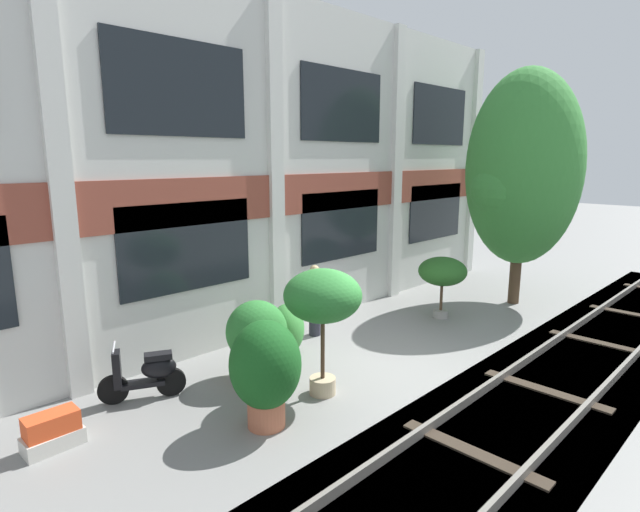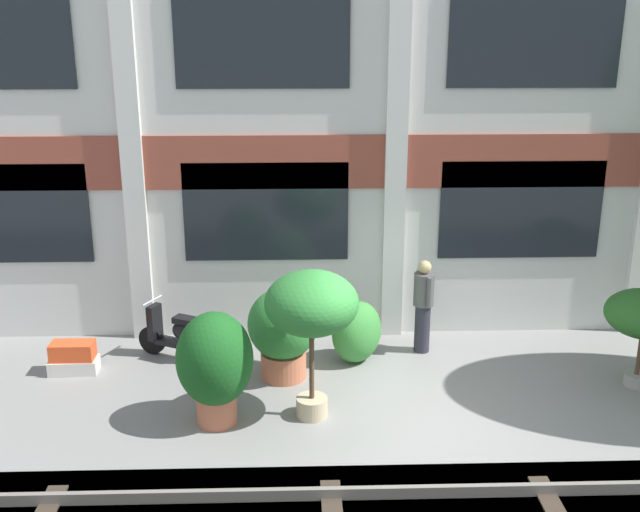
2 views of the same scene
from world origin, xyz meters
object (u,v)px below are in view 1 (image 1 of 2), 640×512
at_px(broadleaf_tree, 523,171).
at_px(potted_plant_low_pan, 323,299).
at_px(potted_plant_fluted_column, 257,337).
at_px(potted_plant_square_trough, 52,432).
at_px(scooter_near_curb, 146,374).
at_px(potted_plant_terracotta_small, 442,272).
at_px(potted_plant_glazed_jar, 265,368).
at_px(topiary_hedge, 287,329).
at_px(resident_by_doorway, 315,298).

height_order(broadleaf_tree, potted_plant_low_pan, broadleaf_tree).
relative_size(potted_plant_fluted_column, potted_plant_square_trough, 1.91).
bearing_deg(scooter_near_curb, potted_plant_terracotta_small, -162.98).
bearing_deg(potted_plant_square_trough, potted_plant_low_pan, -21.71).
relative_size(potted_plant_glazed_jar, potted_plant_low_pan, 0.76).
relative_size(potted_plant_terracotta_small, topiary_hedge, 1.49).
bearing_deg(broadleaf_tree, potted_plant_glazed_jar, -178.94).
relative_size(potted_plant_low_pan, scooter_near_curb, 1.68).
bearing_deg(potted_plant_square_trough, broadleaf_tree, -7.38).
bearing_deg(potted_plant_low_pan, potted_plant_terracotta_small, 8.81).
xyz_separation_m(potted_plant_fluted_column, potted_plant_square_trough, (-3.34, 0.27, -0.56)).
distance_m(potted_plant_square_trough, potted_plant_glazed_jar, 3.00).
bearing_deg(scooter_near_curb, potted_plant_square_trough, 41.49).
height_order(broadleaf_tree, potted_plant_glazed_jar, broadleaf_tree).
bearing_deg(potted_plant_fluted_column, scooter_near_curb, 158.06).
bearing_deg(potted_plant_fluted_column, potted_plant_square_trough, 175.36).
bearing_deg(resident_by_doorway, potted_plant_square_trough, -7.97).
height_order(broadleaf_tree, potted_plant_fluted_column, broadleaf_tree).
height_order(potted_plant_low_pan, resident_by_doorway, potted_plant_low_pan).
xyz_separation_m(potted_plant_fluted_column, scooter_near_curb, (-1.75, 0.71, -0.37)).
height_order(potted_plant_terracotta_small, resident_by_doorway, resident_by_doorway).
bearing_deg(resident_by_doorway, scooter_near_curb, -11.63).
xyz_separation_m(potted_plant_terracotta_small, potted_plant_square_trough, (-8.76, 0.72, -0.91)).
bearing_deg(potted_plant_terracotta_small, scooter_near_curb, 170.84).
relative_size(potted_plant_fluted_column, potted_plant_low_pan, 0.68).
bearing_deg(broadleaf_tree, potted_plant_low_pan, -179.74).
distance_m(potted_plant_low_pan, scooter_near_curb, 3.15).
distance_m(potted_plant_glazed_jar, scooter_near_curb, 2.28).
bearing_deg(potted_plant_terracotta_small, resident_by_doorway, 156.65).
distance_m(scooter_near_curb, resident_by_doorway, 4.10).
bearing_deg(topiary_hedge, potted_plant_low_pan, -113.56).
height_order(potted_plant_fluted_column, potted_plant_low_pan, potted_plant_low_pan).
xyz_separation_m(potted_plant_glazed_jar, scooter_near_curb, (-0.85, 2.06, -0.47)).
distance_m(potted_plant_glazed_jar, resident_by_doorway, 3.93).
bearing_deg(scooter_near_curb, resident_by_doorway, -151.27).
relative_size(broadleaf_tree, potted_plant_square_trough, 8.10).
bearing_deg(potted_plant_terracotta_small, potted_plant_square_trough, 175.29).
height_order(potted_plant_fluted_column, potted_plant_terracotta_small, potted_plant_terracotta_small).
bearing_deg(potted_plant_glazed_jar, resident_by_doorway, 34.78).
relative_size(potted_plant_glazed_jar, resident_by_doorway, 1.02).
relative_size(broadleaf_tree, resident_by_doorway, 3.85).
bearing_deg(scooter_near_curb, broadleaf_tree, -164.90).
distance_m(broadleaf_tree, resident_by_doorway, 6.57).
distance_m(potted_plant_terracotta_small, potted_plant_low_pan, 5.09).
bearing_deg(potted_plant_square_trough, resident_by_doorway, 6.22).
relative_size(broadleaf_tree, potted_plant_terracotta_small, 4.04).
bearing_deg(resident_by_doorway, broadleaf_tree, 145.52).
xyz_separation_m(broadleaf_tree, potted_plant_glazed_jar, (-8.85, -0.16, -2.66)).
bearing_deg(potted_plant_fluted_column, potted_plant_low_pan, -71.18).
bearing_deg(broadleaf_tree, potted_plant_square_trough, 172.62).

